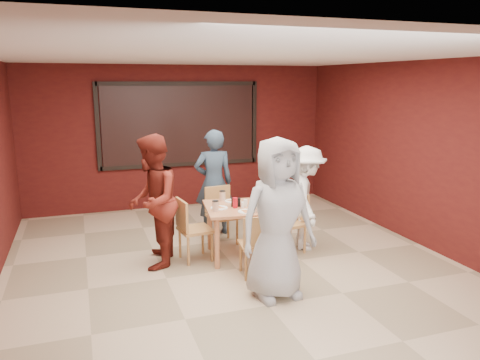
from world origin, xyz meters
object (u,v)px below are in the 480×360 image
object	(u,v)px
diner_back	(214,182)
diner_left	(153,202)
dining_table	(239,212)
chair_front	(257,242)
chair_back	(221,211)
diner_front	(277,219)
chair_right	(293,219)
chair_left	(190,226)
diner_right	(306,198)

from	to	relation	value
diner_back	diner_left	size ratio (longest dim) A/B	0.96
dining_table	diner_left	world-z (taller)	diner_left
chair_front	diner_back	size ratio (longest dim) A/B	0.48
chair_back	diner_front	world-z (taller)	diner_front
diner_back	diner_left	bearing A→B (deg)	48.33
dining_table	diner_front	world-z (taller)	diner_front
chair_back	chair_right	size ratio (longest dim) A/B	0.99
chair_left	diner_left	xyz separation A→B (m)	(-0.51, -0.00, 0.40)
dining_table	diner_back	xyz separation A→B (m)	(-0.05, 1.14, 0.21)
chair_front	diner_right	bearing A→B (deg)	35.45
chair_left	diner_back	size ratio (longest dim) A/B	0.52
chair_right	diner_back	world-z (taller)	diner_back
diner_left	diner_right	size ratio (longest dim) A/B	1.16
chair_back	diner_left	world-z (taller)	diner_left
chair_left	diner_back	distance (m)	1.29
chair_left	diner_front	world-z (taller)	diner_front
chair_front	chair_right	bearing A→B (deg)	40.22
diner_back	chair_right	bearing A→B (deg)	132.00
chair_right	diner_front	xyz separation A→B (m)	(-0.81, -1.28, 0.44)
chair_back	diner_right	distance (m)	1.35
chair_back	diner_left	size ratio (longest dim) A/B	0.48
diner_right	chair_back	bearing A→B (deg)	78.05
diner_front	diner_back	xyz separation A→B (m)	(-0.06, 2.47, -0.08)
chair_back	chair_left	world-z (taller)	chair_left
diner_left	dining_table	bearing A→B (deg)	102.47
diner_left	chair_left	bearing A→B (deg)	106.33
chair_left	diner_right	size ratio (longest dim) A/B	0.58
chair_front	chair_right	world-z (taller)	chair_right
chair_front	diner_right	size ratio (longest dim) A/B	0.54
chair_front	dining_table	bearing A→B (deg)	88.19
chair_left	diner_left	world-z (taller)	diner_left
chair_front	diner_left	xyz separation A→B (m)	(-1.18, 0.84, 0.43)
diner_back	dining_table	bearing A→B (deg)	98.45
chair_left	chair_back	bearing A→B (deg)	44.63
chair_front	chair_back	size ratio (longest dim) A/B	0.95
diner_back	diner_right	size ratio (longest dim) A/B	1.11
chair_back	chair_left	size ratio (longest dim) A/B	0.98
dining_table	chair_left	world-z (taller)	dining_table
dining_table	diner_left	size ratio (longest dim) A/B	0.59
diner_left	diner_right	world-z (taller)	diner_left
chair_left	diner_front	distance (m)	1.63
chair_front	chair_left	bearing A→B (deg)	128.82
chair_back	chair_right	bearing A→B (deg)	-40.22
dining_table	chair_right	distance (m)	0.83
chair_right	diner_left	xyz separation A→B (m)	(-2.02, 0.13, 0.40)
dining_table	diner_left	distance (m)	1.24
chair_left	chair_front	bearing A→B (deg)	-51.18
diner_front	diner_right	bearing A→B (deg)	46.82
chair_right	diner_front	world-z (taller)	diner_front
chair_back	diner_right	xyz separation A→B (m)	(1.13, -0.68, 0.28)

